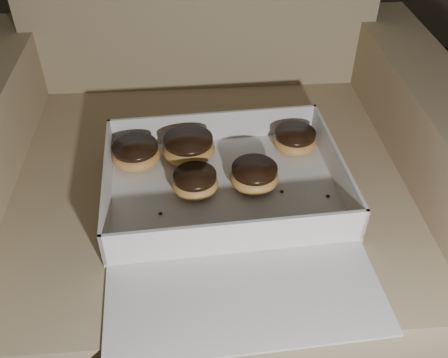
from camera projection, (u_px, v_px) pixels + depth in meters
armchair at (208, 196)px, 1.12m from camera, size 1.00×0.84×1.04m
bakery_box at (229, 201)px, 0.88m from camera, size 0.44×0.52×0.07m
donut_a at (195, 182)px, 0.89m from camera, size 0.08×0.08×0.04m
donut_b at (295, 140)px, 0.99m from camera, size 0.09×0.09×0.04m
donut_c at (189, 148)px, 0.96m from camera, size 0.10×0.10×0.05m
donut_d at (254, 176)px, 0.90m from camera, size 0.09×0.09×0.04m
donut_e at (136, 154)px, 0.95m from camera, size 0.09×0.09×0.05m
crumb_a at (282, 191)px, 0.90m from camera, size 0.01×0.01×0.00m
crumb_b at (328, 196)px, 0.90m from camera, size 0.01×0.01×0.00m
crumb_c at (160, 213)px, 0.86m from camera, size 0.01×0.01×0.00m
crumb_d at (232, 230)px, 0.83m from camera, size 0.01×0.01×0.00m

